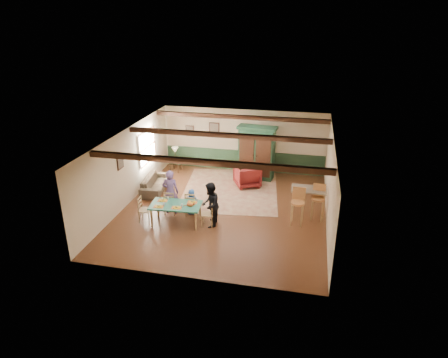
% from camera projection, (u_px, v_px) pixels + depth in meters
% --- Properties ---
extents(floor, '(8.00, 8.00, 0.00)m').
position_uv_depth(floor, '(224.00, 210.00, 14.03)').
color(floor, '#482414').
rests_on(floor, ground).
extents(wall_back, '(7.00, 0.02, 2.70)m').
position_uv_depth(wall_back, '(244.00, 141.00, 17.13)').
color(wall_back, beige).
rests_on(wall_back, floor).
extents(wall_left, '(0.02, 8.00, 2.70)m').
position_uv_depth(wall_left, '(128.00, 167.00, 14.21)').
color(wall_left, beige).
rests_on(wall_left, floor).
extents(wall_right, '(0.02, 8.00, 2.70)m').
position_uv_depth(wall_right, '(330.00, 183.00, 12.82)').
color(wall_right, beige).
rests_on(wall_right, floor).
extents(ceiling, '(7.00, 8.00, 0.02)m').
position_uv_depth(ceiling, '(224.00, 136.00, 13.00)').
color(ceiling, silver).
rests_on(ceiling, wall_back).
extents(wainscot_back, '(6.95, 0.03, 0.90)m').
position_uv_depth(wainscot_back, '(243.00, 160.00, 17.45)').
color(wainscot_back, '#1F3A24').
rests_on(wainscot_back, floor).
extents(ceiling_beam_front, '(6.95, 0.16, 0.16)m').
position_uv_depth(ceiling_beam_front, '(206.00, 162.00, 10.96)').
color(ceiling_beam_front, black).
rests_on(ceiling_beam_front, ceiling).
extents(ceiling_beam_mid, '(6.95, 0.16, 0.16)m').
position_uv_depth(ceiling_beam_mid, '(226.00, 135.00, 13.40)').
color(ceiling_beam_mid, black).
rests_on(ceiling_beam_mid, ceiling).
extents(ceiling_beam_back, '(6.95, 0.16, 0.16)m').
position_uv_depth(ceiling_beam_back, '(240.00, 117.00, 15.74)').
color(ceiling_beam_back, black).
rests_on(ceiling_beam_back, ceiling).
extents(window_left, '(0.06, 1.60, 1.30)m').
position_uv_depth(window_left, '(147.00, 147.00, 15.66)').
color(window_left, white).
rests_on(window_left, wall_left).
extents(picture_left_wall, '(0.04, 0.42, 0.52)m').
position_uv_depth(picture_left_wall, '(120.00, 162.00, 13.51)').
color(picture_left_wall, gray).
rests_on(picture_left_wall, wall_left).
extents(picture_back_a, '(0.45, 0.04, 0.55)m').
position_uv_depth(picture_back_a, '(214.00, 129.00, 17.18)').
color(picture_back_a, gray).
rests_on(picture_back_a, wall_back).
extents(picture_back_b, '(0.38, 0.04, 0.48)m').
position_uv_depth(picture_back_b, '(190.00, 131.00, 17.46)').
color(picture_back_b, gray).
rests_on(picture_back_b, wall_back).
extents(dining_table, '(1.70, 1.03, 0.68)m').
position_uv_depth(dining_table, '(176.00, 214.00, 13.02)').
color(dining_table, '#206752').
rests_on(dining_table, floor).
extents(dining_chair_far_left, '(0.41, 0.43, 0.86)m').
position_uv_depth(dining_chair_far_left, '(171.00, 202.00, 13.63)').
color(dining_chair_far_left, tan).
rests_on(dining_chair_far_left, floor).
extents(dining_chair_far_right, '(0.41, 0.43, 0.86)m').
position_uv_depth(dining_chair_far_right, '(191.00, 203.00, 13.53)').
color(dining_chair_far_right, tan).
rests_on(dining_chair_far_right, floor).
extents(dining_chair_end_left, '(0.43, 0.41, 0.86)m').
position_uv_depth(dining_chair_end_left, '(145.00, 209.00, 13.12)').
color(dining_chair_end_left, tan).
rests_on(dining_chair_end_left, floor).
extents(dining_chair_end_right, '(0.43, 0.41, 0.86)m').
position_uv_depth(dining_chair_end_right, '(208.00, 214.00, 12.85)').
color(dining_chair_end_right, tan).
rests_on(dining_chair_end_right, floor).
extents(person_man, '(0.60, 0.42, 1.57)m').
position_uv_depth(person_man, '(171.00, 192.00, 13.56)').
color(person_man, slate).
rests_on(person_man, floor).
extents(person_woman, '(0.62, 0.77, 1.50)m').
position_uv_depth(person_woman, '(210.00, 205.00, 12.71)').
color(person_woman, black).
rests_on(person_woman, floor).
extents(person_child, '(0.47, 0.32, 0.91)m').
position_uv_depth(person_child, '(192.00, 202.00, 13.59)').
color(person_child, '#26529B').
rests_on(person_child, floor).
extents(cat, '(0.34, 0.15, 0.16)m').
position_uv_depth(cat, '(190.00, 204.00, 12.71)').
color(cat, '#C25222').
rests_on(cat, dining_table).
extents(place_setting_near_left, '(0.38, 0.30, 0.11)m').
position_uv_depth(place_setting_near_left, '(159.00, 205.00, 12.72)').
color(place_setting_near_left, gold).
rests_on(place_setting_near_left, dining_table).
extents(place_setting_near_center, '(0.38, 0.30, 0.11)m').
position_uv_depth(place_setting_near_center, '(177.00, 206.00, 12.65)').
color(place_setting_near_center, gold).
rests_on(place_setting_near_center, dining_table).
extents(place_setting_far_left, '(0.38, 0.30, 0.11)m').
position_uv_depth(place_setting_far_left, '(163.00, 199.00, 13.14)').
color(place_setting_far_left, gold).
rests_on(place_setting_far_left, dining_table).
extents(place_setting_far_right, '(0.38, 0.30, 0.11)m').
position_uv_depth(place_setting_far_right, '(192.00, 201.00, 13.01)').
color(place_setting_far_right, gold).
rests_on(place_setting_far_right, dining_table).
extents(area_rug, '(4.06, 4.65, 0.01)m').
position_uv_depth(area_rug, '(231.00, 190.00, 15.63)').
color(area_rug, '#C5B68F').
rests_on(area_rug, floor).
extents(armoire, '(1.64, 0.81, 2.22)m').
position_uv_depth(armoire, '(257.00, 153.00, 16.35)').
color(armoire, '#153623').
rests_on(armoire, floor).
extents(armchair, '(1.25, 1.26, 0.86)m').
position_uv_depth(armchair, '(247.00, 176.00, 15.85)').
color(armchair, '#531013').
rests_on(armchair, floor).
extents(sofa, '(0.96, 1.98, 0.56)m').
position_uv_depth(sofa, '(155.00, 183.00, 15.53)').
color(sofa, '#403528').
rests_on(sofa, floor).
extents(end_table, '(0.51, 0.51, 0.56)m').
position_uv_depth(end_table, '(176.00, 165.00, 17.42)').
color(end_table, black).
rests_on(end_table, floor).
extents(table_lamp, '(0.31, 0.31, 0.52)m').
position_uv_depth(table_lamp, '(175.00, 153.00, 17.22)').
color(table_lamp, beige).
rests_on(table_lamp, end_table).
extents(counter_table, '(1.17, 0.69, 0.98)m').
position_uv_depth(counter_table, '(308.00, 202.00, 13.52)').
color(counter_table, tan).
rests_on(counter_table, floor).
extents(bar_stool_left, '(0.48, 0.52, 1.24)m').
position_uv_depth(bar_stool_left, '(297.00, 207.00, 12.86)').
color(bar_stool_left, tan).
rests_on(bar_stool_left, floor).
extents(bar_stool_right, '(0.47, 0.51, 1.22)m').
position_uv_depth(bar_stool_right, '(318.00, 203.00, 13.16)').
color(bar_stool_right, tan).
rests_on(bar_stool_right, floor).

